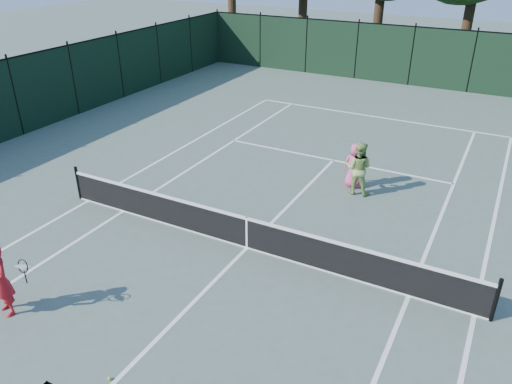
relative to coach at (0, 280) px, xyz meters
The scene contains 14 objects.
ground 5.66m from the coach, 53.99° to the left, with size 90.00×90.00×0.00m, color #4E5F55.
sideline_doubles_left 5.10m from the coach, 115.89° to the left, with size 0.10×23.77×0.01m, color white.
sideline_doubles_right 9.91m from the coach, 27.28° to the left, with size 0.10×23.77×0.01m, color white.
sideline_singles_left 4.67m from the coach, 100.35° to the left, with size 0.10×23.77×0.01m, color white.
sideline_singles_right 8.72m from the coach, 31.43° to the left, with size 0.10×23.77×0.01m, color white.
baseline_far 16.76m from the coach, 78.67° to the left, with size 10.97×0.10×0.01m, color white.
service_line_far 11.44m from the coach, 73.25° to the left, with size 8.23×0.10×0.01m, color white.
center_service_line 5.66m from the coach, 53.99° to the left, with size 0.10×12.80×0.01m, color white.
tennis_net 5.61m from the coach, 53.99° to the left, with size 11.69×0.09×1.06m.
fence_far 22.77m from the coach, 81.69° to the left, with size 24.00×0.05×3.00m, color black.
coach is the anchor object (origin of this frame).
player_pink 10.30m from the coach, 63.69° to the left, with size 0.76×0.54×1.46m.
player_green 10.06m from the coach, 61.50° to the left, with size 0.87×0.70×1.69m.
loose_ball_midcourt 3.29m from the coach, ahead, with size 0.07×0.07×0.07m, color #BACF2A.
Camera 1 is at (5.24, -9.38, 7.12)m, focal length 35.00 mm.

